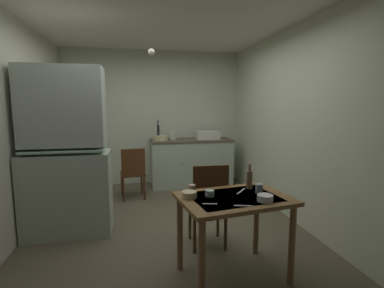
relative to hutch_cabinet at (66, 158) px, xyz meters
The scene contains 24 objects.
ground_plane 1.52m from the hutch_cabinet, ahead, with size 5.22×5.22×0.00m, color brown.
wall_back 2.51m from the hutch_cabinet, 61.32° to the left, with size 3.53×0.10×2.61m, color beige.
wall_left 0.68m from the hutch_cabinet, behind, with size 0.10×4.32×2.61m, color beige.
wall_right 2.98m from the hutch_cabinet, ahead, with size 0.10×4.32×2.61m, color beige.
ceiling_slab 2.09m from the hutch_cabinet, ahead, with size 3.53×4.32×0.10m, color silver.
hutch_cabinet is the anchor object (origin of this frame).
counter_cabinet 2.65m from the hutch_cabinet, 44.01° to the left, with size 1.57×0.64×0.91m.
sink_basin 2.85m from the hutch_cabinet, 39.56° to the left, with size 0.44×0.34×0.15m.
hand_pump 2.24m from the hutch_cabinet, 56.19° to the left, with size 0.05×0.27×0.39m.
mixing_bowl_counter 2.18m from the hutch_cabinet, 53.99° to the left, with size 0.27×0.27×0.09m, color beige.
stoneware_crock 2.38m from the hutch_cabinet, 50.35° to the left, with size 0.14×0.14×0.16m, color beige.
dining_table 2.11m from the hutch_cabinet, 36.51° to the right, with size 1.06×0.82×0.76m.
chair_far_side 1.78m from the hutch_cabinet, 23.10° to the right, with size 0.42×0.42×0.96m.
chair_by_counter 1.47m from the hutch_cabinet, 56.74° to the left, with size 0.44×0.44×0.87m.
serving_bowl_wide 1.75m from the hutch_cabinet, 42.97° to the right, with size 0.13×0.13×0.06m, color beige.
soup_bowl_small 2.37m from the hutch_cabinet, 36.59° to the right, with size 0.14×0.14×0.06m, color white.
mug_tall 2.28m from the hutch_cabinet, 31.27° to the right, with size 0.07×0.07×0.09m, color #9EB2C6.
mug_dark 1.70m from the hutch_cabinet, 37.96° to the right, with size 0.07×0.07×0.07m, color tan.
teacup_cream 1.89m from the hutch_cabinet, 38.96° to the right, with size 0.08×0.08×0.06m, color #ADD1C1.
glass_bottle 2.17m from the hutch_cabinet, 28.39° to the right, with size 0.06×0.06×0.24m.
table_knife 2.11m from the hutch_cabinet, 31.60° to the right, with size 0.20×0.02×0.01m, color silver.
teaspoon_near_bowl 2.24m from the hutch_cabinet, 41.59° to the right, with size 0.15×0.02×0.01m, color beige.
teaspoon_by_cup 1.99m from the hutch_cabinet, 44.43° to the right, with size 0.13×0.02×0.01m, color beige.
pendant_bulb 1.62m from the hutch_cabinet, ahead, with size 0.08×0.08×0.08m, color #F9EFCC.
Camera 1 is at (-0.36, -3.61, 1.59)m, focal length 26.79 mm.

